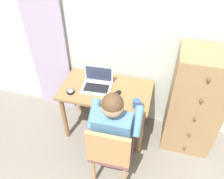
% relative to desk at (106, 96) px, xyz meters
% --- Properties ---
extents(wall_back, '(4.80, 0.05, 2.50)m').
position_rel_desk_xyz_m(wall_back, '(0.39, 0.37, 0.64)').
color(wall_back, silver).
rests_on(wall_back, ground_plane).
extents(curtain_panel, '(0.51, 0.03, 2.26)m').
position_rel_desk_xyz_m(curtain_panel, '(-0.84, 0.30, 0.52)').
color(curtain_panel, '#B29EBC').
rests_on(curtain_panel, ground_plane).
extents(desk, '(1.07, 0.60, 0.73)m').
position_rel_desk_xyz_m(desk, '(0.00, 0.00, 0.00)').
color(desk, olive).
rests_on(desk, ground_plane).
extents(dresser, '(0.57, 0.49, 1.33)m').
position_rel_desk_xyz_m(dresser, '(1.02, 0.08, 0.06)').
color(dresser, '#9E754C').
rests_on(dresser, ground_plane).
extents(chair, '(0.43, 0.41, 0.90)m').
position_rel_desk_xyz_m(chair, '(0.23, -0.66, -0.10)').
color(chair, brown).
rests_on(chair, ground_plane).
extents(person_seated, '(0.53, 0.59, 1.22)m').
position_rel_desk_xyz_m(person_seated, '(0.23, -0.48, 0.08)').
color(person_seated, '#33384C').
rests_on(person_seated, ground_plane).
extents(laptop, '(0.36, 0.27, 0.24)m').
position_rel_desk_xyz_m(laptop, '(-0.11, 0.02, 0.17)').
color(laptop, silver).
rests_on(laptop, desk).
extents(computer_mouse, '(0.09, 0.11, 0.03)m').
position_rel_desk_xyz_m(computer_mouse, '(0.15, -0.05, 0.14)').
color(computer_mouse, black).
rests_on(computer_mouse, desk).
extents(desk_clock, '(0.09, 0.09, 0.03)m').
position_rel_desk_xyz_m(desk_clock, '(-0.38, -0.16, 0.14)').
color(desk_clock, black).
rests_on(desk_clock, desk).
extents(coffee_mug, '(0.12, 0.08, 0.09)m').
position_rel_desk_xyz_m(coffee_mug, '(0.40, -0.20, 0.17)').
color(coffee_mug, '#33518C').
rests_on(coffee_mug, desk).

